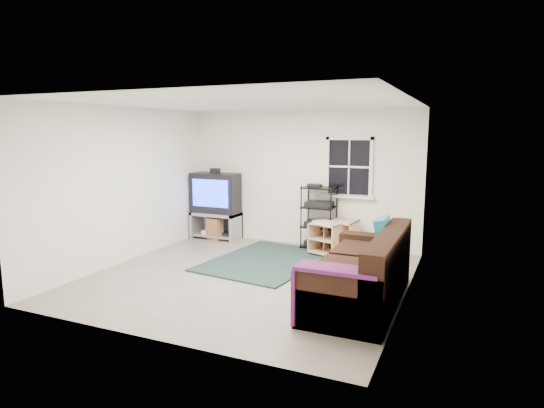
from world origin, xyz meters
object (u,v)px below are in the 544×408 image
at_px(tv_unit, 216,200).
at_px(side_table_left, 342,236).
at_px(sofa, 363,275).
at_px(side_table_right, 329,236).
at_px(av_rack, 319,221).

relative_size(tv_unit, side_table_left, 2.43).
relative_size(tv_unit, sofa, 0.65).
height_order(side_table_right, sofa, sofa).
height_order(side_table_left, side_table_right, side_table_right).
bearing_deg(av_rack, side_table_left, -12.81).
xyz_separation_m(tv_unit, av_rack, (2.21, 0.03, -0.27)).
xyz_separation_m(av_rack, side_table_right, (0.30, -0.33, -0.18)).
height_order(av_rack, side_table_left, av_rack).
height_order(av_rack, sofa, av_rack).
distance_m(side_table_left, side_table_right, 0.29).
bearing_deg(sofa, tv_unit, 146.32).
relative_size(tv_unit, av_rack, 1.20).
bearing_deg(side_table_left, sofa, -69.16).
bearing_deg(side_table_right, av_rack, 131.97).
bearing_deg(sofa, av_rack, 119.51).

